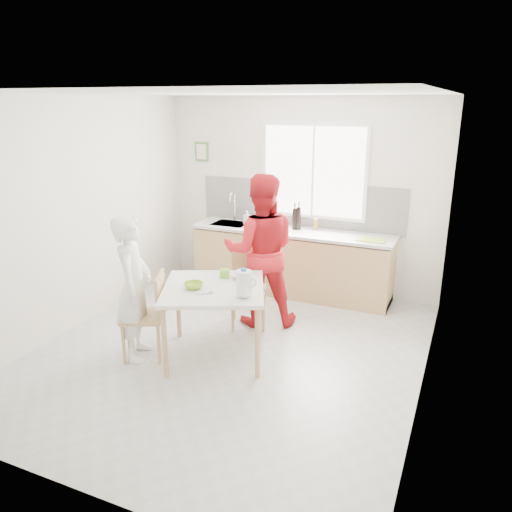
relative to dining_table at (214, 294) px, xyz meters
The scene contains 21 objects.
ground 0.73m from the dining_table, 47.94° to the left, with size 4.50×4.50×0.00m, color #B7B7B2.
room_shell 0.95m from the dining_table, 47.94° to the left, with size 4.50×4.50×4.50m.
window 2.57m from the dining_table, 82.46° to the left, with size 1.50×0.06×1.30m.
backsplash 2.42m from the dining_table, 87.31° to the left, with size 3.00×0.02×0.65m, color white.
picture_frame 3.01m from the dining_table, 121.42° to the left, with size 0.22×0.03×0.28m.
kitchen_counter 2.10m from the dining_table, 87.04° to the left, with size 2.84×0.64×1.37m.
dining_table is the anchor object (origin of this frame).
chair_left 0.71m from the dining_table, 156.11° to the right, with size 0.56×0.56×0.92m.
chair_far 0.91m from the dining_table, 90.77° to the left, with size 0.56×0.56×0.92m.
person_white 0.83m from the dining_table, 156.11° to the right, with size 0.57×0.37×1.55m, color white.
person_red 1.01m from the dining_table, 83.64° to the left, with size 0.89×0.70×1.84m, color red.
bowl_green 0.23m from the dining_table, 142.07° to the right, with size 0.19×0.19×0.06m, color #93BA2B.
bowl_white 0.41m from the dining_table, 63.70° to the left, with size 0.23×0.23×0.06m, color silver.
milk_jug 0.49m from the dining_table, 17.13° to the right, with size 0.21×0.15×0.27m.
green_box 0.32m from the dining_table, 94.24° to the left, with size 0.10×0.10×0.09m, color #6EB529.
spoon 0.25m from the dining_table, 86.09° to the right, with size 0.01×0.01×0.16m, color #A5A5AA.
cutting_board 2.34m from the dining_table, 58.28° to the left, with size 0.35×0.25×0.01m, color #93B329.
wine_bottle_a 2.17m from the dining_table, 84.98° to the left, with size 0.07×0.07×0.32m, color black.
wine_bottle_b 2.17m from the dining_table, 86.51° to the left, with size 0.07×0.07×0.30m, color black.
jar_amber 2.27m from the dining_table, 79.53° to the left, with size 0.06×0.06×0.16m, color olive.
soap_bottle 2.26m from the dining_table, 105.71° to the left, with size 0.09×0.09×0.19m, color #999999.
Camera 1 is at (2.23, -4.37, 2.64)m, focal length 35.00 mm.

